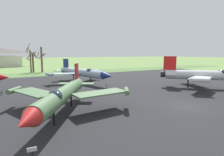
% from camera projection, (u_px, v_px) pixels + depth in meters
% --- Properties ---
extents(ground_plane, '(600.00, 600.00, 0.00)m').
position_uv_depth(ground_plane, '(185.00, 107.00, 20.90)').
color(ground_plane, '#607F42').
extents(asphalt_apron, '(84.86, 47.46, 0.05)m').
position_uv_depth(asphalt_apron, '(121.00, 87.00, 33.21)').
color(asphalt_apron, black).
rests_on(asphalt_apron, ground).
extents(grass_verge_strip, '(144.86, 12.00, 0.06)m').
position_uv_depth(grass_verge_strip, '(73.00, 72.00, 58.92)').
color(grass_verge_strip, '#4E6D39').
rests_on(grass_verge_strip, ground).
extents(jet_fighter_front_left, '(14.84, 14.28, 5.71)m').
position_uv_depth(jet_fighter_front_left, '(210.00, 75.00, 31.46)').
color(jet_fighter_front_left, silver).
rests_on(jet_fighter_front_left, ground).
extents(jet_fighter_front_right, '(12.68, 14.01, 4.90)m').
position_uv_depth(jet_fighter_front_right, '(63.00, 94.00, 17.71)').
color(jet_fighter_front_right, '#4C6B47').
rests_on(jet_fighter_front_right, ground).
extents(info_placard_front_right, '(0.54, 0.25, 1.06)m').
position_uv_depth(info_placard_front_right, '(32.00, 153.00, 9.93)').
color(info_placard_front_right, black).
rests_on(info_placard_front_right, ground).
extents(jet_fighter_rear_center, '(12.69, 16.53, 4.99)m').
position_uv_depth(jet_fighter_rear_center, '(83.00, 72.00, 37.12)').
color(jet_fighter_rear_center, '#8EA3B2').
rests_on(jet_fighter_rear_center, ground).
extents(info_placard_rear_center, '(0.53, 0.34, 0.96)m').
position_uv_depth(info_placard_rear_center, '(107.00, 85.00, 32.12)').
color(info_placard_rear_center, black).
rests_on(info_placard_rear_center, ground).
extents(info_placard_rear_left, '(0.50, 0.29, 1.01)m').
position_uv_depth(info_placard_rear_left, '(2.00, 91.00, 26.66)').
color(info_placard_rear_left, black).
rests_on(info_placard_rear_left, ground).
extents(bare_tree_center, '(3.39, 2.95, 9.60)m').
position_uv_depth(bare_tree_center, '(30.00, 59.00, 57.94)').
color(bare_tree_center, brown).
rests_on(bare_tree_center, ground).
extents(bare_tree_right_of_center, '(3.42, 3.45, 7.10)m').
position_uv_depth(bare_tree_right_of_center, '(33.00, 62.00, 57.74)').
color(bare_tree_right_of_center, brown).
rests_on(bare_tree_right_of_center, ground).
extents(bare_tree_far_right, '(3.17, 2.34, 8.34)m').
position_uv_depth(bare_tree_far_right, '(42.00, 59.00, 58.70)').
color(bare_tree_far_right, brown).
rests_on(bare_tree_far_right, ground).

